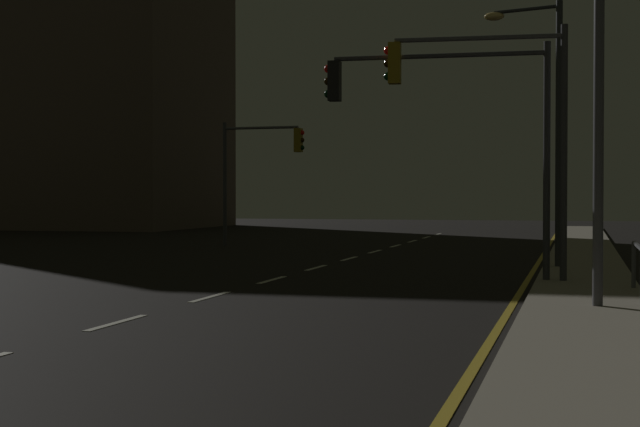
% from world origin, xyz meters
% --- Properties ---
extents(ground_plane, '(112.00, 112.00, 0.00)m').
position_xyz_m(ground_plane, '(0.00, 17.50, 0.00)').
color(ground_plane, black).
rests_on(ground_plane, ground).
extents(sidewalk_right, '(2.20, 77.00, 0.14)m').
position_xyz_m(sidewalk_right, '(7.36, 17.50, 0.07)').
color(sidewalk_right, '#9E937F').
rests_on(sidewalk_right, ground).
extents(lane_markings_center, '(0.14, 50.00, 0.01)m').
position_xyz_m(lane_markings_center, '(0.00, 21.00, 0.01)').
color(lane_markings_center, silver).
rests_on(lane_markings_center, ground).
extents(lane_edge_line, '(0.14, 53.00, 0.01)m').
position_xyz_m(lane_edge_line, '(6.01, 22.50, 0.01)').
color(lane_edge_line, gold).
rests_on(lane_edge_line, ground).
extents(traffic_light_mid_right, '(5.27, 0.49, 5.43)m').
position_xyz_m(traffic_light_mid_right, '(4.21, 17.21, 4.04)').
color(traffic_light_mid_right, '#38383D').
rests_on(traffic_light_mid_right, sidewalk_right).
extents(traffic_light_near_right, '(3.49, 0.35, 5.03)m').
position_xyz_m(traffic_light_near_right, '(-5.25, 31.31, 3.53)').
color(traffic_light_near_right, '#38383D').
rests_on(traffic_light_near_right, ground).
extents(traffic_light_far_left, '(4.16, 0.56, 5.78)m').
position_xyz_m(traffic_light_far_left, '(5.16, 17.05, 4.21)').
color(traffic_light_far_left, '#38383D').
rests_on(traffic_light_far_left, sidewalk_right).
extents(street_lamp_mid_block, '(2.09, 1.42, 6.83)m').
position_xyz_m(street_lamp_mid_block, '(7.88, 12.56, 4.31)').
color(street_lamp_mid_block, '#4C4C51').
rests_on(street_lamp_mid_block, sidewalk_right).
extents(street_lamp_corner, '(2.15, 0.78, 7.18)m').
position_xyz_m(street_lamp_corner, '(6.33, 21.63, 4.48)').
color(street_lamp_corner, '#2D3033').
rests_on(street_lamp_corner, sidewalk_right).
extents(building_distant, '(24.05, 13.24, 22.50)m').
position_xyz_m(building_distant, '(-27.76, 50.05, 11.25)').
color(building_distant, brown).
rests_on(building_distant, ground).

